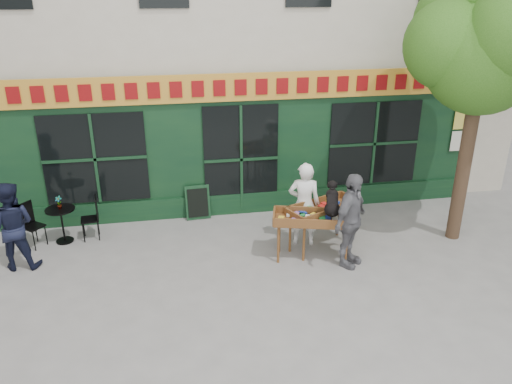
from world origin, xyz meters
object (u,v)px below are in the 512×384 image
book_cart_right (323,211)px  book_cart_center (313,221)px  dog (332,199)px  man_left (12,226)px  man_right (350,221)px  woman (304,204)px  bistro_table (61,218)px

book_cart_right → book_cart_center: bearing=-152.8°
dog → man_left: 6.05m
book_cart_center → book_cart_right: same height
book_cart_center → man_left: man_left is taller
book_cart_right → man_left: (-5.96, 0.30, 0.04)m
book_cart_center → book_cart_right: (0.33, 0.40, 0.00)m
book_cart_center → book_cart_right: size_ratio=0.99×
book_cart_right → man_left: man_left is taller
man_right → man_left: bearing=126.7°
woman → dog: bearing=131.5°
woman → man_left: (-5.64, 0.05, -0.03)m
dog → book_cart_right: 0.65m
bistro_table → book_cart_center: bearing=-18.0°
book_cart_center → woman: (0.00, 0.65, 0.07)m
book_cart_center → woman: 0.65m
book_cart_right → woman: bearing=119.4°
book_cart_center → book_cart_right: 0.52m
woman → man_right: bearing=137.2°
book_cart_right → dog: bearing=-111.0°
book_cart_right → man_left: size_ratio=0.94×
dog → bistro_table: dog is taller
book_cart_center → bistro_table: book_cart_center is taller
man_left → dog: bearing=176.1°
book_cart_right → bistro_table: size_ratio=2.14×
woman → book_cart_right: woman is taller
man_left → bistro_table: bearing=-124.0°
book_cart_center → man_right: man_right is taller
man_right → man_left: man_right is taller
man_right → book_cart_right: bearing=68.0°
dog → bistro_table: 5.60m
man_left → book_cart_center: bearing=176.1°
book_cart_right → man_left: bearing=153.4°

